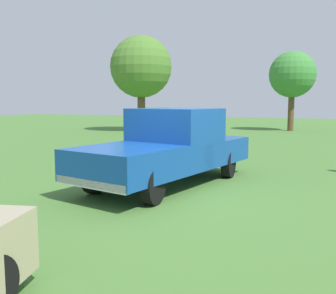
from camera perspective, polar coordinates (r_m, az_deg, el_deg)
ground_plane at (r=8.25m, az=-0.09°, el=-6.95°), size 80.00×80.00×0.00m
pickup_truck at (r=9.07m, az=0.48°, el=0.25°), size 5.32×2.87×1.80m
tree_back_left at (r=25.72m, az=-4.04°, el=11.78°), size 4.06×4.06×6.26m
tree_back_right at (r=27.12m, az=18.06°, el=10.19°), size 3.06×3.06×5.29m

